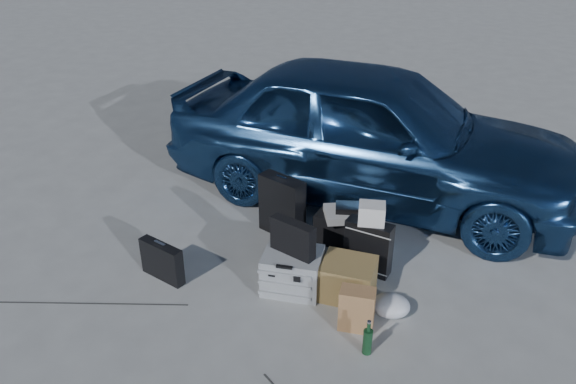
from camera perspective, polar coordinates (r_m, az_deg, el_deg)
The scene contains 15 objects.
ground at distance 4.90m, azimuth -1.91°, elevation -11.44°, with size 60.00×60.00×0.00m, color #9FA09B.
car at distance 6.34m, azimuth 8.48°, elevation 6.07°, with size 1.83×4.55×1.55m, color #254D82.
pelican_case at distance 4.98m, azimuth 0.47°, elevation -8.02°, with size 0.50×0.41×0.37m, color gray.
laptop_bag at distance 4.80m, azimuth 0.49°, elevation -4.66°, with size 0.42×0.10×0.31m, color black.
briefcase at distance 5.24m, azimuth -12.68°, elevation -6.87°, with size 0.46×0.10×0.36m, color black.
suitcase_left at distance 5.69m, azimuth -0.62°, elevation -1.45°, with size 0.49×0.17×0.63m, color black.
suitcase_right at distance 5.21m, azimuth 8.16°, elevation -5.56°, with size 0.43×0.15×0.52m, color black.
white_carton at distance 5.03m, azimuth 8.50°, elevation -2.19°, with size 0.23×0.19×0.19m, color silver.
duffel_bag at distance 5.61m, azimuth 6.05°, elevation -3.94°, with size 0.63×0.27×0.32m, color black.
flat_box_white at distance 5.51m, azimuth 6.03°, elevation -2.21°, with size 0.43×0.32×0.08m, color silver.
flat_box_black at distance 5.48m, azimuth 6.26°, elevation -1.59°, with size 0.27×0.19×0.06m, color black.
kraft_bag at distance 4.61m, azimuth 7.00°, elevation -11.73°, with size 0.28×0.17×0.37m, color #AF754C.
cardboard_box at distance 4.94m, azimuth 6.10°, elevation -8.77°, with size 0.45×0.39×0.34m, color olive.
plastic_bag at distance 4.84m, azimuth 10.39°, elevation -11.27°, with size 0.32×0.27×0.18m, color silver.
green_bottle at distance 4.43m, azimuth 8.11°, elevation -14.45°, with size 0.07×0.07×0.29m, color #103319.
Camera 1 is at (1.40, -3.51, 3.12)m, focal length 35.00 mm.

